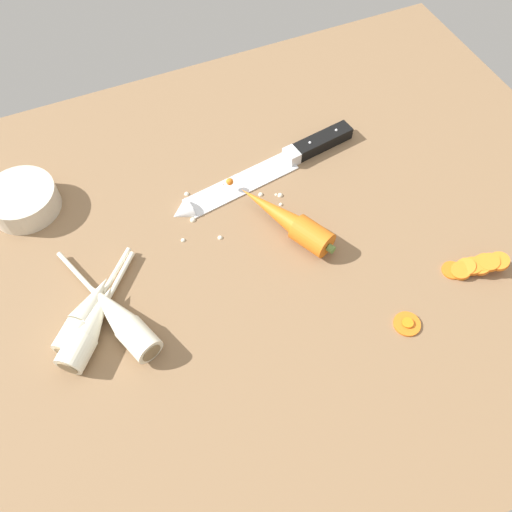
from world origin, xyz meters
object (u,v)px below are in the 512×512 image
parsnip_mid_right (90,326)px  carrot_slice_stray_near (407,323)px  prep_bowl (22,199)px  carrot_slice_stack (476,266)px  chefs_knife (263,171)px  parsnip_front (118,317)px  whole_carrot (287,219)px  parsnip_mid_left (87,315)px

parsnip_mid_right → carrot_slice_stray_near: parsnip_mid_right is taller
prep_bowl → carrot_slice_stack: bearing=-33.2°
chefs_knife → parsnip_front: parsnip_front is taller
whole_carrot → carrot_slice_stack: bearing=-39.4°
prep_bowl → carrot_slice_stray_near: bearing=-43.2°
whole_carrot → prep_bowl: (-36.52, 20.19, 0.05)cm
carrot_slice_stack → prep_bowl: 70.10cm
parsnip_mid_left → carrot_slice_stray_near: 44.31cm
parsnip_mid_left → prep_bowl: (-4.39, 24.01, 0.17)cm
carrot_slice_stack → chefs_knife: bearing=125.2°
whole_carrot → carrot_slice_stray_near: bearing=-69.2°
whole_carrot → parsnip_mid_right: whole_carrot is taller
parsnip_mid_left → carrot_slice_stack: parsnip_mid_left is taller
whole_carrot → prep_bowl: bearing=151.1°
chefs_knife → carrot_slice_stray_near: bearing=-78.0°
chefs_knife → carrot_slice_stack: bearing=-54.8°
chefs_knife → parsnip_mid_left: 36.73cm
carrot_slice_stack → carrot_slice_stray_near: 14.36cm
parsnip_front → parsnip_mid_right: size_ratio=1.37×
prep_bowl → whole_carrot: bearing=-28.9°
parsnip_mid_right → chefs_knife: bearing=27.4°
prep_bowl → chefs_knife: bearing=-12.8°
chefs_knife → whole_carrot: (-1.17, -11.62, 1.45)cm
parsnip_mid_right → carrot_slice_stray_near: size_ratio=4.24×
chefs_knife → carrot_slice_stack: (20.98, -29.79, 0.55)cm
whole_carrot → parsnip_mid_left: 32.35cm
chefs_knife → whole_carrot: size_ratio=1.80×
carrot_slice_stack → parsnip_mid_right: bearing=166.9°
parsnip_mid_right → carrot_slice_stray_near: (40.39, -16.29, -1.62)cm
chefs_knife → parsnip_front: 34.18cm
carrot_slice_stray_near → carrot_slice_stack: bearing=15.0°
whole_carrot → parsnip_mid_left: whole_carrot is taller
prep_bowl → parsnip_mid_right: bearing=-80.2°
parsnip_mid_right → prep_bowl: 26.15cm
carrot_slice_stack → carrot_slice_stray_near: bearing=-165.0°
chefs_knife → parsnip_mid_left: bearing=-155.1°
chefs_knife → parsnip_mid_left: parsnip_mid_left is taller
parsnip_front → carrot_slice_stray_near: parsnip_front is taller
whole_carrot → prep_bowl: whole_carrot is taller
parsnip_mid_left → carrot_slice_stack: bearing=-14.8°
parsnip_front → carrot_slice_stack: 51.89cm
whole_carrot → chefs_knife: bearing=84.2°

